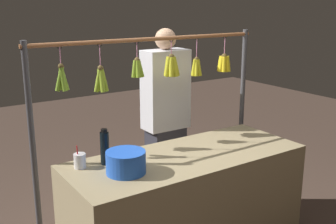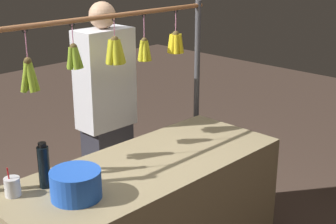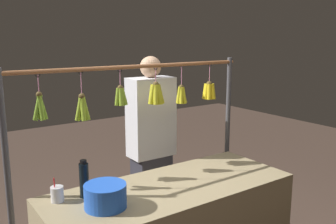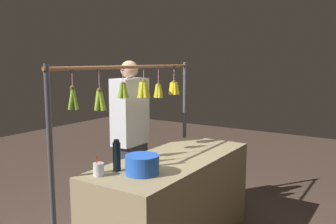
{
  "view_description": "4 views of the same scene",
  "coord_description": "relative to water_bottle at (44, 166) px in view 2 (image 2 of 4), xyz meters",
  "views": [
    {
      "loc": [
        1.77,
        2.39,
        2.0
      ],
      "look_at": [
        0.17,
        0.0,
        1.24
      ],
      "focal_mm": 44.48,
      "sensor_mm": 36.0,
      "label": 1
    },
    {
      "loc": [
        1.86,
        2.01,
        2.14
      ],
      "look_at": [
        -0.2,
        0.0,
        1.16
      ],
      "focal_mm": 52.35,
      "sensor_mm": 36.0,
      "label": 2
    },
    {
      "loc": [
        1.48,
        2.09,
        1.94
      ],
      "look_at": [
        0.03,
        0.0,
        1.43
      ],
      "focal_mm": 39.82,
      "sensor_mm": 36.0,
      "label": 3
    },
    {
      "loc": [
        2.76,
        1.73,
        1.78
      ],
      "look_at": [
        0.09,
        0.0,
        1.32
      ],
      "focal_mm": 38.42,
      "sensor_mm": 36.0,
      "label": 4
    }
  ],
  "objects": [
    {
      "name": "water_bottle",
      "position": [
        0.0,
        0.0,
        0.0
      ],
      "size": [
        0.06,
        0.06,
        0.26
      ],
      "color": "black",
      "rests_on": "market_counter"
    },
    {
      "name": "vendor_person",
      "position": [
        -0.91,
        -0.59,
        -0.12
      ],
      "size": [
        0.42,
        0.23,
        1.77
      ],
      "color": "#2D2D38",
      "rests_on": "ground"
    },
    {
      "name": "blue_bucket",
      "position": [
        -0.05,
        0.22,
        -0.05
      ],
      "size": [
        0.27,
        0.27,
        0.15
      ],
      "primitive_type": "cylinder",
      "color": "blue",
      "rests_on": "market_counter"
    },
    {
      "name": "display_rack",
      "position": [
        -0.64,
        -0.3,
        0.26
      ],
      "size": [
        2.09,
        0.13,
        1.75
      ],
      "color": "#4C4C51",
      "rests_on": "ground"
    },
    {
      "name": "drink_cup",
      "position": [
        0.18,
        -0.04,
        -0.07
      ],
      "size": [
        0.09,
        0.09,
        0.16
      ],
      "color": "silver",
      "rests_on": "market_counter"
    }
  ]
}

